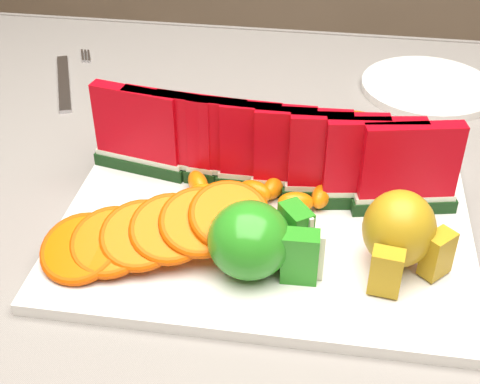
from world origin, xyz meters
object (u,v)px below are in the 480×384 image
Objects in this scene: pear_cluster at (400,233)px; fork at (66,80)px; platter at (266,224)px; side_plate at (428,87)px; apple_cluster at (258,240)px.

fork is at bearing 142.98° from pear_cluster.
platter reaches higher than side_plate.
apple_cluster is 0.48m from fork.
pear_cluster reaches higher than apple_cluster.
side_plate is (0.18, 0.33, -0.00)m from platter.
pear_cluster is (0.12, -0.05, 0.04)m from platter.
platter is 0.38m from side_plate.
platter is 2.10× the size of fork.
pear_cluster is (0.12, 0.02, 0.01)m from apple_cluster.
pear_cluster is at bearing 10.53° from apple_cluster.
apple_cluster is 0.13m from pear_cluster.
apple_cluster is at bearing -48.24° from fork.
platter is 4.50× the size of pear_cluster.
side_plate is at bearing 65.80° from apple_cluster.
fork is at bearing -174.32° from side_plate.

